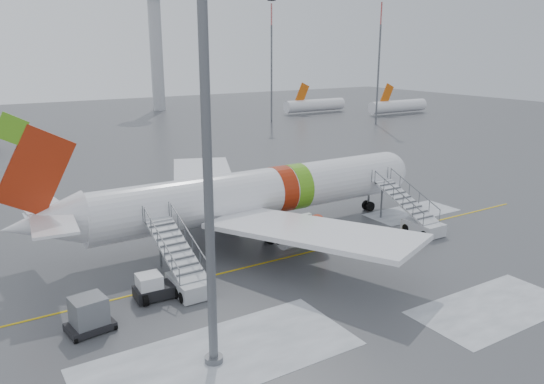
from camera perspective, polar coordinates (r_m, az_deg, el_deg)
ground at (r=38.13m, az=-4.25°, el=-7.76°), size 260.00×260.00×0.00m
airliner at (r=42.70m, az=-2.51°, el=-0.33°), size 35.03×32.97×11.18m
airstair_fwd at (r=45.96m, az=15.30°, el=-2.80°), size 2.05×7.70×3.48m
airstair_aft at (r=34.45m, az=-9.41°, el=-8.61°), size 2.05×7.70×3.48m
pushback_tug at (r=33.73m, az=-12.50°, el=-9.98°), size 2.88×2.22×1.61m
uld_container at (r=31.00m, az=-19.07°, el=-12.43°), size 2.59×2.02×1.96m
light_mast_near at (r=23.06m, az=-7.33°, el=14.21°), size 1.20×1.20×28.24m
control_tower at (r=134.39m, az=-12.45°, el=16.57°), size 6.40×6.40×30.00m
light_mast_far_ne at (r=109.83m, az=-0.05°, el=14.71°), size 1.20×1.20×24.25m
light_mast_far_e at (r=108.49m, az=11.47°, el=14.41°), size 1.20×1.20×24.25m
distant_aircraft at (r=124.36m, az=7.57°, el=8.26°), size 35.00×18.00×8.00m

